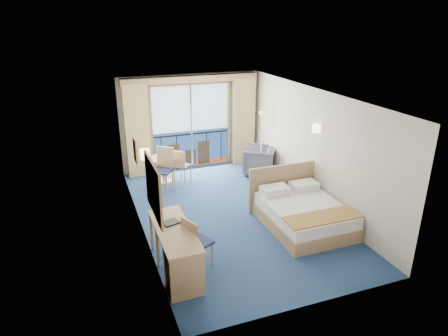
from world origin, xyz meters
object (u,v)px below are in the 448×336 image
table_chair_a (181,164)px  nightstand (292,184)px  bed (303,213)px  table_chair_b (164,166)px  round_table (163,164)px  desk_chair (195,240)px  armchair (259,160)px  floor_lamp (262,127)px  desk (182,262)px

table_chair_a → nightstand: bearing=-168.9°
bed → table_chair_b: table_chair_b is taller
nightstand → round_table: round_table is taller
desk_chair → table_chair_b: size_ratio=0.88×
round_table → armchair: bearing=-7.3°
floor_lamp → table_chair_b: size_ratio=1.58×
armchair → round_table: bearing=-61.6°
desk_chair → round_table: bearing=-28.6°
desk → bed: bearing=20.5°
floor_lamp → desk: 5.58m
floor_lamp → bed: bearing=-99.4°
armchair → table_chair_a: 2.23m
nightstand → armchair: 1.60m
armchair → table_chair_b: 2.74m
armchair → floor_lamp: bearing=179.9°
round_table → floor_lamp: bearing=-3.2°
desk → table_chair_b: table_chair_b is taller
desk → round_table: 4.50m
bed → nightstand: size_ratio=3.56×
floor_lamp → round_table: bearing=176.8°
desk_chair → table_chair_a: desk_chair is taller
desk → table_chair_a: table_chair_a is taller
armchair → nightstand: bearing=41.1°
floor_lamp → round_table: 2.90m
bed → desk_chair: size_ratio=2.07×
round_table → table_chair_a: (0.43, -0.17, -0.00)m
nightstand → armchair: bearing=95.4°
desk_chair → table_chair_b: (0.23, 3.59, 0.07)m
nightstand → desk_chair: (-3.11, -2.11, 0.26)m
round_table → table_chair_b: 0.46m
table_chair_a → desk: bearing=123.3°
round_table → table_chair_a: size_ratio=0.83×
desk_chair → table_chair_a: bearing=-35.0°
bed → floor_lamp: size_ratio=1.16×
bed → table_chair_b: (-2.33, 2.93, 0.32)m
desk_chair → round_table: 4.04m
armchair → floor_lamp: size_ratio=0.50×
bed → nightstand: (0.55, 1.45, -0.02)m
floor_lamp → round_table: size_ratio=2.28×
desk → armchair: bearing=51.2°
bed → armchair: 3.06m
nightstand → table_chair_a: (-2.38, 1.75, 0.23)m
desk_chair → table_chair_b: bearing=-27.9°
table_chair_b → armchair: bearing=38.9°
desk_chair → nightstand: bearing=-80.1°
bed → floor_lamp: 3.42m
floor_lamp → table_chair_b: bearing=-174.3°
nightstand → desk: size_ratio=0.32×
round_table → desk: bearing=-98.4°
nightstand → desk: bearing=-143.8°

